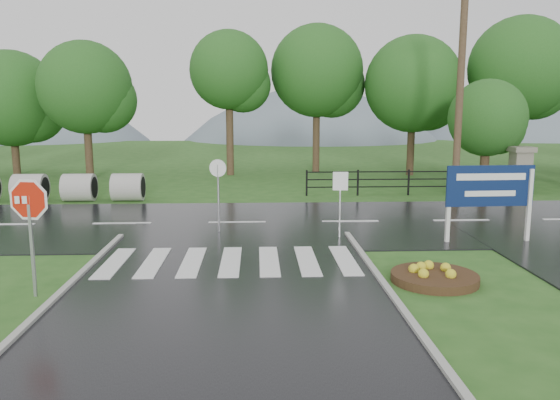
{
  "coord_description": "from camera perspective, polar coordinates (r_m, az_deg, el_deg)",
  "views": [
    {
      "loc": [
        0.68,
        -8.8,
        4.0
      ],
      "look_at": [
        1.33,
        6.0,
        1.5
      ],
      "focal_mm": 35.0,
      "sensor_mm": 36.0,
      "label": 1
    }
  ],
  "objects": [
    {
      "name": "flower_bed",
      "position": [
        13.31,
        15.84,
        -7.62
      ],
      "size": [
        2.01,
        2.01,
        0.4
      ],
      "color": "#332111",
      "rests_on": "ground"
    },
    {
      "name": "hills",
      "position": [
        76.4,
        -0.32,
        -5.25
      ],
      "size": [
        102.0,
        48.0,
        48.0
      ],
      "color": "slate",
      "rests_on": "ground"
    },
    {
      "name": "entrance_tree_left",
      "position": [
        28.61,
        20.84,
        7.98
      ],
      "size": [
        3.74,
        3.74,
        5.41
      ],
      "color": "#3D2B1C",
      "rests_on": "ground"
    },
    {
      "name": "reg_sign_round",
      "position": [
        17.53,
        -6.47,
        1.32
      ],
      "size": [
        0.54,
        0.16,
        2.4
      ],
      "color": "#939399",
      "rests_on": "ground"
    },
    {
      "name": "treeline",
      "position": [
        33.05,
        -1.94,
        2.61
      ],
      "size": [
        83.2,
        5.2,
        10.0
      ],
      "color": "#1C5119",
      "rests_on": "ground"
    },
    {
      "name": "stop_sign",
      "position": [
        12.59,
        -24.73,
        -0.97
      ],
      "size": [
        1.18,
        0.28,
        2.71
      ],
      "color": "#939399",
      "rests_on": "ground"
    },
    {
      "name": "utility_pole_east",
      "position": [
        25.96,
        18.32,
        11.14
      ],
      "size": [
        1.67,
        0.65,
        9.69
      ],
      "color": "#473523",
      "rests_on": "ground"
    },
    {
      "name": "crosswalk",
      "position": [
        14.37,
        -5.17,
        -6.38
      ],
      "size": [
        6.5,
        2.8,
        0.02
      ],
      "color": "silver",
      "rests_on": "ground"
    },
    {
      "name": "fence_west",
      "position": [
        26.0,
        13.3,
        2.08
      ],
      "size": [
        9.58,
        0.08,
        1.2
      ],
      "color": "black",
      "rests_on": "ground"
    },
    {
      "name": "ground",
      "position": [
        9.69,
        -6.54,
        -14.86
      ],
      "size": [
        120.0,
        120.0,
        0.0
      ],
      "primitive_type": "plane",
      "color": "#29571D",
      "rests_on": "ground"
    },
    {
      "name": "reg_sign_small",
      "position": [
        16.77,
        6.31,
        0.89
      ],
      "size": [
        0.46,
        0.06,
        2.09
      ],
      "color": "#939399",
      "rests_on": "ground"
    },
    {
      "name": "main_road",
      "position": [
        19.23,
        -4.49,
        -2.46
      ],
      "size": [
        90.0,
        8.0,
        0.04
      ],
      "primitive_type": "cube",
      "color": "black",
      "rests_on": "ground"
    },
    {
      "name": "estate_billboard",
      "position": [
        17.34,
        21.09,
        1.0
      ],
      "size": [
        2.67,
        0.18,
        2.34
      ],
      "color": "silver",
      "rests_on": "ground"
    },
    {
      "name": "pillar_west",
      "position": [
        27.84,
        23.8,
        2.94
      ],
      "size": [
        1.0,
        1.0,
        2.24
      ],
      "color": "gray",
      "rests_on": "ground"
    }
  ]
}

